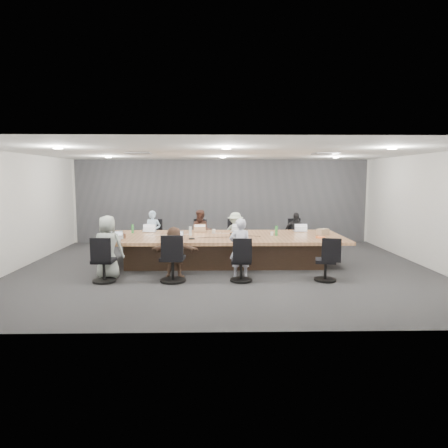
{
  "coord_description": "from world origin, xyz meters",
  "views": [
    {
      "loc": [
        -0.21,
        -9.53,
        2.23
      ],
      "look_at": [
        0.0,
        0.4,
        1.05
      ],
      "focal_mm": 32.0,
      "sensor_mm": 36.0,
      "label": 1
    }
  ],
  "objects_px": {
    "laptop_0": "(150,231)",
    "bottle_green_left": "(133,229)",
    "stapler": "(233,237)",
    "laptop_4": "(114,241)",
    "person_3": "(295,233)",
    "bottle_clear": "(190,231)",
    "laptop_2": "(236,231)",
    "person_2": "(235,233)",
    "laptop_3": "(300,231)",
    "chair_5": "(173,262)",
    "person_0": "(153,233)",
    "chair_2": "(235,240)",
    "chair_3": "(293,239)",
    "chair_4": "(104,264)",
    "bottle_green_right": "(276,231)",
    "conference_table": "(224,249)",
    "person_6": "(240,248)",
    "laptop_6": "(239,240)",
    "chair_1": "(202,240)",
    "chair_7": "(325,264)",
    "person_1": "(201,232)",
    "person_5": "(174,252)",
    "chair_0": "(155,240)",
    "laptop_1": "(201,231)",
    "chair_6": "(241,265)",
    "person_4": "(108,247)",
    "snack_packet": "(320,237)",
    "canvas_bag": "(323,232)",
    "mug_brown": "(124,236)"
  },
  "relations": [
    {
      "from": "person_6",
      "to": "bottle_green_right",
      "type": "bearing_deg",
      "value": -126.26
    },
    {
      "from": "person_6",
      "to": "laptop_6",
      "type": "relative_size",
      "value": 4.2
    },
    {
      "from": "chair_4",
      "to": "laptop_4",
      "type": "distance_m",
      "value": 0.97
    },
    {
      "from": "mug_brown",
      "to": "chair_5",
      "type": "bearing_deg",
      "value": -44.96
    },
    {
      "from": "person_2",
      "to": "canvas_bag",
      "type": "bearing_deg",
      "value": -32.29
    },
    {
      "from": "person_3",
      "to": "bottle_clear",
      "type": "distance_m",
      "value": 3.25
    },
    {
      "from": "person_3",
      "to": "laptop_3",
      "type": "distance_m",
      "value": 0.57
    },
    {
      "from": "person_1",
      "to": "canvas_bag",
      "type": "height_order",
      "value": "person_1"
    },
    {
      "from": "laptop_2",
      "to": "mug_brown",
      "type": "distance_m",
      "value": 3.05
    },
    {
      "from": "chair_1",
      "to": "person_4",
      "type": "distance_m",
      "value": 3.64
    },
    {
      "from": "person_0",
      "to": "chair_7",
      "type": "bearing_deg",
      "value": -31.31
    },
    {
      "from": "person_2",
      "to": "laptop_2",
      "type": "distance_m",
      "value": 0.57
    },
    {
      "from": "bottle_clear",
      "to": "canvas_bag",
      "type": "xyz_separation_m",
      "value": [
        3.41,
        0.06,
        -0.04
      ]
    },
    {
      "from": "person_3",
      "to": "chair_2",
      "type": "bearing_deg",
      "value": -177.09
    },
    {
      "from": "chair_7",
      "to": "stapler",
      "type": "height_order",
      "value": "stapler"
    },
    {
      "from": "person_3",
      "to": "person_6",
      "type": "distance_m",
      "value": 3.23
    },
    {
      "from": "person_3",
      "to": "chair_5",
      "type": "bearing_deg",
      "value": -122.34
    },
    {
      "from": "person_4",
      "to": "snack_packet",
      "type": "xyz_separation_m",
      "value": [
        4.93,
        0.9,
        0.06
      ]
    },
    {
      "from": "chair_2",
      "to": "person_6",
      "type": "distance_m",
      "value": 3.07
    },
    {
      "from": "chair_7",
      "to": "laptop_2",
      "type": "relative_size",
      "value": 2.3
    },
    {
      "from": "laptop_3",
      "to": "person_5",
      "type": "xyz_separation_m",
      "value": [
        -3.23,
        -2.15,
        -0.17
      ]
    },
    {
      "from": "laptop_0",
      "to": "bottle_green_left",
      "type": "height_order",
      "value": "bottle_green_left"
    },
    {
      "from": "chair_5",
      "to": "person_0",
      "type": "bearing_deg",
      "value": 110.51
    },
    {
      "from": "chair_2",
      "to": "laptop_4",
      "type": "bearing_deg",
      "value": 44.61
    },
    {
      "from": "chair_2",
      "to": "laptop_4",
      "type": "relative_size",
      "value": 2.49
    },
    {
      "from": "conference_table",
      "to": "chair_5",
      "type": "bearing_deg",
      "value": -123.51
    },
    {
      "from": "chair_2",
      "to": "canvas_bag",
      "type": "distance_m",
      "value": 2.76
    },
    {
      "from": "laptop_2",
      "to": "bottle_green_left",
      "type": "height_order",
      "value": "bottle_green_left"
    },
    {
      "from": "stapler",
      "to": "person_2",
      "type": "bearing_deg",
      "value": 108.62
    },
    {
      "from": "person_2",
      "to": "laptop_3",
      "type": "bearing_deg",
      "value": -20.06
    },
    {
      "from": "person_1",
      "to": "bottle_clear",
      "type": "bearing_deg",
      "value": -97.28
    },
    {
      "from": "person_0",
      "to": "laptop_3",
      "type": "xyz_separation_m",
      "value": [
        4.12,
        -0.55,
        0.12
      ]
    },
    {
      "from": "chair_0",
      "to": "laptop_1",
      "type": "xyz_separation_m",
      "value": [
        1.4,
        -0.9,
        0.38
      ]
    },
    {
      "from": "chair_1",
      "to": "conference_table",
      "type": "bearing_deg",
      "value": 124.73
    },
    {
      "from": "laptop_2",
      "to": "person_6",
      "type": "height_order",
      "value": "person_6"
    },
    {
      "from": "person_3",
      "to": "bottle_clear",
      "type": "height_order",
      "value": "person_3"
    },
    {
      "from": "chair_2",
      "to": "chair_3",
      "type": "distance_m",
      "value": 1.74
    },
    {
      "from": "chair_0",
      "to": "bottle_green_right",
      "type": "bearing_deg",
      "value": 152.15
    },
    {
      "from": "person_6",
      "to": "chair_6",
      "type": "bearing_deg",
      "value": 90.76
    },
    {
      "from": "stapler",
      "to": "laptop_4",
      "type": "bearing_deg",
      "value": -149.19
    },
    {
      "from": "laptop_0",
      "to": "laptop_1",
      "type": "bearing_deg",
      "value": -172.98
    },
    {
      "from": "chair_4",
      "to": "person_4",
      "type": "bearing_deg",
      "value": 91.72
    },
    {
      "from": "chair_1",
      "to": "stapler",
      "type": "relative_size",
      "value": 4.6
    },
    {
      "from": "person_1",
      "to": "laptop_4",
      "type": "distance_m",
      "value": 2.91
    },
    {
      "from": "person_0",
      "to": "chair_4",
      "type": "bearing_deg",
      "value": -95.55
    },
    {
      "from": "stapler",
      "to": "snack_packet",
      "type": "xyz_separation_m",
      "value": [
        2.14,
        -0.01,
        -0.01
      ]
    },
    {
      "from": "chair_4",
      "to": "bottle_green_right",
      "type": "xyz_separation_m",
      "value": [
        3.91,
        1.68,
        0.48
      ]
    },
    {
      "from": "chair_5",
      "to": "chair_4",
      "type": "bearing_deg",
      "value": -175.75
    },
    {
      "from": "person_2",
      "to": "bottle_clear",
      "type": "height_order",
      "value": "person_2"
    },
    {
      "from": "chair_5",
      "to": "stapler",
      "type": "height_order",
      "value": "chair_5"
    }
  ]
}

